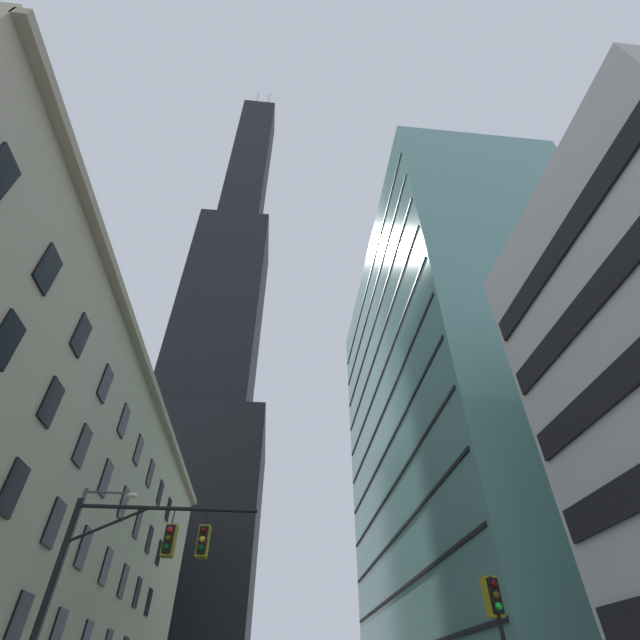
# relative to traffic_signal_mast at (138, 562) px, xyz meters

# --- Properties ---
(station_building) EXTENTS (14.13, 57.58, 22.37)m
(station_building) POSITION_rel_traffic_signal_mast_xyz_m (-13.53, 17.79, 6.30)
(station_building) COLOR #BCAF93
(station_building) RESTS_ON ground
(dark_skyscraper) EXTENTS (26.93, 26.93, 204.50)m
(dark_skyscraper) POSITION_rel_traffic_signal_mast_xyz_m (-11.81, 69.01, 56.56)
(dark_skyscraper) COLOR black
(dark_skyscraper) RESTS_ON ground
(glass_office_midrise) EXTENTS (17.90, 39.05, 48.97)m
(glass_office_midrise) POSITION_rel_traffic_signal_mast_xyz_m (24.10, 24.28, 19.62)
(glass_office_midrise) COLOR slate
(glass_office_midrise) RESTS_ON ground
(traffic_signal_mast) EXTENTS (6.62, 0.63, 6.73)m
(traffic_signal_mast) POSITION_rel_traffic_signal_mast_xyz_m (0.00, 0.00, 0.00)
(traffic_signal_mast) COLOR black
(traffic_signal_mast) RESTS_ON sidewalk_left
(traffic_light_near_right) EXTENTS (0.40, 0.63, 3.98)m
(traffic_light_near_right) POSITION_rel_traffic_signal_mast_xyz_m (11.11, -2.74, -1.51)
(traffic_light_near_right) COLOR black
(traffic_light_near_right) RESTS_ON sidewalk_right
(street_lamppost) EXTENTS (2.46, 0.32, 8.53)m
(street_lamppost) POSITION_rel_traffic_signal_mast_xyz_m (-3.83, 4.17, 0.32)
(street_lamppost) COLOR #47474C
(street_lamppost) RESTS_ON sidewalk_left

